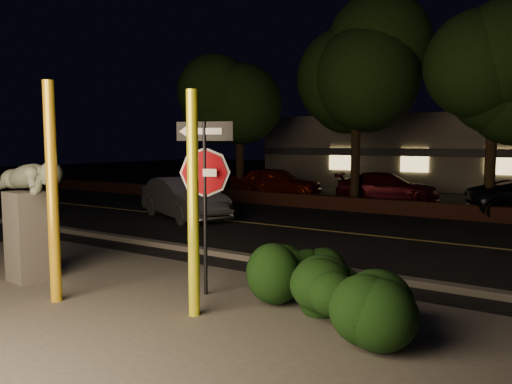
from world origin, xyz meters
TOP-DOWN VIEW (x-y plane):
  - ground at (0.00, 10.00)m, footprint 90.00×90.00m
  - patio at (0.00, -1.00)m, footprint 14.00×6.00m
  - road at (0.00, 7.00)m, footprint 80.00×8.00m
  - lane_marking at (0.00, 7.00)m, footprint 80.00×0.12m
  - curb at (0.00, 2.90)m, footprint 80.00×0.25m
  - brick_wall at (0.00, 11.30)m, footprint 40.00×0.35m
  - parking_lot at (0.00, 17.00)m, footprint 40.00×12.00m
  - building at (0.00, 24.99)m, footprint 22.00×10.20m
  - tree_far_a at (-8.00, 13.00)m, footprint 4.60×4.60m
  - tree_far_b at (-2.50, 13.20)m, footprint 5.20×5.20m
  - tree_far_c at (2.50, 12.80)m, footprint 4.80×4.80m
  - yellow_pole_left at (-1.73, -1.06)m, footprint 0.17×0.17m
  - yellow_pole_right at (0.49, -0.39)m, footprint 0.16×0.16m
  - signpost at (0.02, 0.47)m, footprint 0.92×0.30m
  - sculpture at (-3.15, -0.56)m, footprint 2.04×0.78m
  - hedge_center at (1.03, 1.48)m, footprint 1.85×1.07m
  - hedge_right at (1.76, 0.56)m, footprint 1.69×0.95m
  - hedge_far_right at (2.79, 0.13)m, footprint 1.80×1.50m
  - silver_sedan at (-5.80, 6.60)m, footprint 4.36×3.00m
  - parked_car_red at (-6.41, 13.57)m, footprint 4.36×2.39m
  - parked_car_darkred at (-1.71, 14.80)m, footprint 4.57×2.87m

SIDE VIEW (x-z plane):
  - ground at x=0.00m, z-range 0.00..0.00m
  - road at x=0.00m, z-range 0.00..0.01m
  - parking_lot at x=0.00m, z-range 0.00..0.01m
  - patio at x=0.00m, z-range 0.00..0.02m
  - lane_marking at x=0.00m, z-range 0.02..0.02m
  - curb at x=0.00m, z-range 0.00..0.12m
  - brick_wall at x=0.00m, z-range 0.00..0.50m
  - hedge_center at x=1.03m, z-range 0.00..0.91m
  - hedge_far_right at x=2.79m, z-range 0.00..1.07m
  - hedge_right at x=1.76m, z-range 0.00..1.08m
  - parked_car_darkred at x=-1.71m, z-range 0.00..1.24m
  - silver_sedan at x=-5.80m, z-range 0.00..1.36m
  - parked_car_red at x=-6.41m, z-range 0.00..1.41m
  - sculpture at x=-3.15m, z-range 0.25..2.43m
  - yellow_pole_right at x=0.49m, z-range 0.00..3.22m
  - yellow_pole_left at x=-1.73m, z-range 0.00..3.42m
  - building at x=0.00m, z-range 0.00..4.00m
  - signpost at x=0.02m, z-range 0.60..3.42m
  - tree_far_a at x=-8.00m, z-range 1.63..9.06m
  - tree_far_c at x=2.50m, z-range 1.74..9.58m
  - tree_far_b at x=-2.50m, z-range 1.85..10.26m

